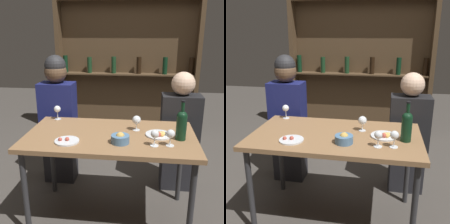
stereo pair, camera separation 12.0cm
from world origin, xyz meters
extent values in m
plane|color=#47423D|center=(0.00, 0.00, 0.00)|extent=(10.00, 10.00, 0.00)
cube|color=olive|center=(0.00, 0.00, 0.75)|extent=(1.34, 0.73, 0.04)
cylinder|color=#2D2D30|center=(-0.61, -0.31, 0.37)|extent=(0.04, 0.04, 0.74)
cylinder|color=#2D2D30|center=(0.61, -0.31, 0.37)|extent=(0.04, 0.04, 0.74)
cylinder|color=#2D2D30|center=(-0.61, 0.31, 0.37)|extent=(0.04, 0.04, 0.74)
cylinder|color=#2D2D30|center=(0.61, 0.31, 0.37)|extent=(0.04, 0.04, 0.74)
cube|color=#4C3823|center=(0.00, 1.99, 1.06)|extent=(1.98, 0.02, 2.11)
cube|color=#4C3823|center=(-0.99, 1.89, 1.06)|extent=(0.06, 0.18, 2.11)
cube|color=#4C3823|center=(0.99, 1.89, 1.06)|extent=(0.06, 0.18, 2.11)
cube|color=#4C3823|center=(0.00, 1.89, 0.95)|extent=(1.90, 0.18, 0.02)
cylinder|color=black|center=(-0.90, 1.89, 1.08)|extent=(0.07, 0.07, 0.25)
cylinder|color=#19381E|center=(-0.54, 1.89, 1.07)|extent=(0.07, 0.07, 0.23)
cylinder|color=#19381E|center=(-0.19, 1.88, 1.08)|extent=(0.07, 0.07, 0.24)
cylinder|color=black|center=(0.18, 1.89, 1.08)|extent=(0.07, 0.07, 0.24)
cylinder|color=black|center=(0.55, 1.88, 1.08)|extent=(0.07, 0.07, 0.24)
cylinder|color=black|center=(0.91, 1.89, 1.08)|extent=(0.07, 0.07, 0.24)
cylinder|color=black|center=(0.54, -0.04, 0.86)|extent=(0.08, 0.08, 0.18)
sphere|color=black|center=(0.54, -0.04, 0.96)|extent=(0.08, 0.08, 0.08)
cylinder|color=black|center=(0.54, -0.04, 1.01)|extent=(0.03, 0.03, 0.11)
cylinder|color=black|center=(0.54, -0.04, 1.07)|extent=(0.03, 0.03, 0.01)
cylinder|color=silver|center=(0.20, 0.11, 0.77)|extent=(0.06, 0.06, 0.00)
cylinder|color=silver|center=(0.20, 0.11, 0.81)|extent=(0.01, 0.01, 0.07)
sphere|color=silver|center=(0.20, 0.11, 0.86)|extent=(0.07, 0.07, 0.07)
cylinder|color=silver|center=(0.34, -0.18, 0.77)|extent=(0.06, 0.06, 0.00)
cylinder|color=silver|center=(0.34, -0.18, 0.81)|extent=(0.01, 0.01, 0.07)
sphere|color=silver|center=(0.34, -0.18, 0.86)|extent=(0.06, 0.06, 0.06)
cylinder|color=silver|center=(0.45, -0.17, 0.77)|extent=(0.06, 0.06, 0.00)
cylinder|color=silver|center=(0.45, -0.17, 0.81)|extent=(0.01, 0.01, 0.07)
sphere|color=silver|center=(0.45, -0.17, 0.86)|extent=(0.06, 0.06, 0.06)
cylinder|color=silver|center=(-0.53, 0.30, 0.77)|extent=(0.06, 0.06, 0.00)
cylinder|color=silver|center=(-0.53, 0.30, 0.81)|extent=(0.01, 0.01, 0.08)
sphere|color=silver|center=(-0.53, 0.30, 0.87)|extent=(0.06, 0.06, 0.06)
cylinder|color=silver|center=(0.38, 0.02, 0.78)|extent=(0.21, 0.21, 0.01)
sphere|color=#E5BC66|center=(0.41, 0.00, 0.80)|extent=(0.04, 0.04, 0.04)
sphere|color=#E5BC66|center=(0.39, -0.01, 0.80)|extent=(0.04, 0.04, 0.04)
sphere|color=gold|center=(0.40, -0.03, 0.79)|extent=(0.03, 0.03, 0.03)
sphere|color=#B74C3D|center=(0.38, -0.02, 0.80)|extent=(0.04, 0.04, 0.04)
sphere|color=#E5BC66|center=(0.41, -0.01, 0.79)|extent=(0.03, 0.03, 0.03)
cylinder|color=silver|center=(-0.30, -0.19, 0.78)|extent=(0.18, 0.18, 0.01)
sphere|color=#B74C3D|center=(-0.30, -0.19, 0.79)|extent=(0.03, 0.03, 0.03)
sphere|color=#B74C3D|center=(-0.35, -0.20, 0.79)|extent=(0.03, 0.03, 0.03)
sphere|color=#B74C3D|center=(-0.30, -0.18, 0.79)|extent=(0.03, 0.03, 0.03)
cylinder|color=#4C7299|center=(0.09, -0.16, 0.80)|extent=(0.13, 0.13, 0.06)
sphere|color=gold|center=(0.09, -0.16, 0.82)|extent=(0.07, 0.07, 0.07)
cube|color=#26262B|center=(-0.61, 0.55, 0.23)|extent=(0.32, 0.22, 0.45)
cube|color=navy|center=(-0.61, 0.55, 0.76)|extent=(0.35, 0.22, 0.61)
sphere|color=brown|center=(-0.61, 0.55, 1.17)|extent=(0.22, 0.22, 0.22)
sphere|color=#262628|center=(-0.61, 0.55, 1.23)|extent=(0.21, 0.21, 0.21)
cube|color=#26262B|center=(0.62, 0.55, 0.23)|extent=(0.34, 0.22, 0.45)
cube|color=black|center=(0.62, 0.55, 0.71)|extent=(0.37, 0.22, 0.52)
sphere|color=beige|center=(0.62, 0.55, 1.08)|extent=(0.22, 0.22, 0.22)
camera|label=1|loc=(0.24, -1.91, 1.56)|focal=42.00mm
camera|label=2|loc=(0.36, -1.90, 1.56)|focal=42.00mm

